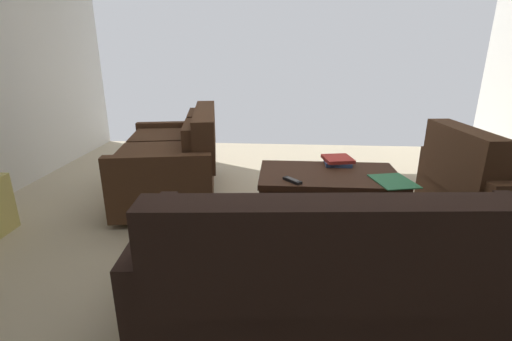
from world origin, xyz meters
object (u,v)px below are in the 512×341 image
(sofa_main, at_px, (354,268))
(loose_magazine, at_px, (394,181))
(armchair_side, at_px, (493,189))
(loveseat_near, at_px, (175,160))
(book_stack, at_px, (338,160))
(coffee_table, at_px, (329,182))
(tv_remote, at_px, (292,180))

(sofa_main, height_order, loose_magazine, sofa_main)
(armchair_side, bearing_deg, loose_magazine, 16.22)
(sofa_main, bearing_deg, armchair_side, -136.98)
(loveseat_near, relative_size, book_stack, 5.89)
(book_stack, bearing_deg, loveseat_near, -13.81)
(armchair_side, bearing_deg, coffee_table, 3.60)
(loose_magazine, bearing_deg, tv_remote, -9.23)
(coffee_table, height_order, tv_remote, tv_remote)
(coffee_table, bearing_deg, armchair_side, -176.40)
(armchair_side, xyz_separation_m, loose_magazine, (0.83, 0.24, 0.13))
(coffee_table, height_order, book_stack, book_stack)
(armchair_side, bearing_deg, tv_remote, 10.68)
(coffee_table, distance_m, armchair_side, 1.27)
(sofa_main, xyz_separation_m, loveseat_near, (1.38, -1.71, 0.01))
(coffee_table, bearing_deg, loose_magazine, 159.58)
(book_stack, bearing_deg, sofa_main, 85.93)
(sofa_main, xyz_separation_m, tv_remote, (0.28, -0.89, 0.12))
(coffee_table, bearing_deg, sofa_main, 89.95)
(tv_remote, bearing_deg, coffee_table, -143.27)
(loose_magazine, bearing_deg, sofa_main, 51.86)
(loveseat_near, height_order, coffee_table, loveseat_near)
(sofa_main, height_order, armchair_side, sofa_main)
(sofa_main, distance_m, tv_remote, 0.94)
(coffee_table, relative_size, armchair_side, 0.98)
(loveseat_near, bearing_deg, coffee_table, 156.37)
(loveseat_near, xyz_separation_m, book_stack, (-1.47, 0.36, 0.13))
(sofa_main, distance_m, book_stack, 1.36)
(sofa_main, bearing_deg, loose_magazine, -114.87)
(loveseat_near, height_order, loose_magazine, loveseat_near)
(loveseat_near, distance_m, book_stack, 1.52)
(sofa_main, bearing_deg, tv_remote, -72.29)
(sofa_main, height_order, book_stack, sofa_main)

